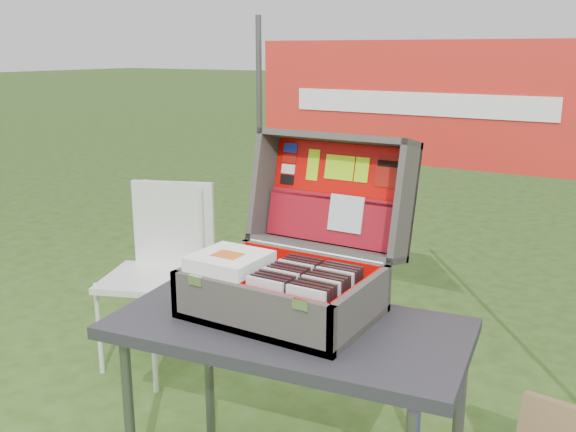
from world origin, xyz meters
The scene contains 82 objects.
table centered at (0.03, -0.07, 0.35)m, with size 1.12×0.56×0.70m, color #26262A, non-canonical shape.
table_top centered at (0.03, -0.07, 0.68)m, with size 1.12×0.56×0.04m, color #26262A.
table_leg_fl centered at (-0.47, -0.29, 0.33)m, with size 0.04×0.04×0.66m, color #59595B.
table_leg_bl centered at (-0.47, 0.15, 0.33)m, with size 0.04×0.04×0.66m, color #59595B.
suitcase centered at (-0.03, 0.04, 0.97)m, with size 0.58×0.57×0.54m, color #625D57, non-canonical shape.
suitcase_base_bottom centered at (-0.03, -0.02, 0.71)m, with size 0.58×0.41×0.02m, color #625D57.
suitcase_base_wall_front centered at (-0.03, -0.22, 0.78)m, with size 0.58×0.02×0.16m, color #625D57.
suitcase_base_wall_back centered at (-0.03, 0.18, 0.78)m, with size 0.58×0.02×0.16m, color #625D57.
suitcase_base_wall_left centered at (-0.30, -0.02, 0.78)m, with size 0.02×0.41×0.16m, color #625D57.
suitcase_base_wall_right centered at (0.25, -0.02, 0.78)m, with size 0.02×0.41×0.16m, color #625D57.
suitcase_liner_floor centered at (-0.03, -0.02, 0.72)m, with size 0.53×0.37×0.01m, color #EF0708.
suitcase_latch_left centered at (-0.21, -0.23, 0.84)m, with size 0.05×0.01×0.03m, color silver.
suitcase_latch_right centered at (0.16, -0.23, 0.84)m, with size 0.05×0.01×0.03m, color silver.
suitcase_hinge centered at (-0.03, 0.19, 0.85)m, with size 0.02×0.02×0.52m, color silver.
suitcase_lid_back centered at (-0.03, 0.37, 1.02)m, with size 0.58×0.41×0.02m, color #625D57.
suitcase_lid_rim_far centered at (-0.03, 0.35, 1.23)m, with size 0.58×0.02×0.16m, color #625D57.
suitcase_lid_rim_near centered at (-0.03, 0.27, 0.85)m, with size 0.58×0.02×0.16m, color #625D57.
suitcase_lid_rim_left centered at (-0.30, 0.31, 1.04)m, with size 0.02×0.41×0.16m, color #625D57.
suitcase_lid_rim_right centered at (0.25, 0.31, 1.04)m, with size 0.02×0.41×0.16m, color #625D57.
suitcase_lid_liner centered at (-0.03, 0.36, 1.03)m, with size 0.53×0.36×0.01m, color #EF0708.
suitcase_liner_wall_front centered at (-0.03, -0.20, 0.79)m, with size 0.53×0.01×0.13m, color #EF0708.
suitcase_liner_wall_back centered at (-0.03, 0.16, 0.79)m, with size 0.53×0.01×0.13m, color #EF0708.
suitcase_liner_wall_left centered at (-0.29, -0.02, 0.79)m, with size 0.01×0.37×0.13m, color #EF0708.
suitcase_liner_wall_right centered at (0.24, -0.02, 0.79)m, with size 0.01×0.37×0.13m, color #EF0708.
suitcase_lid_pocket centered at (-0.03, 0.32, 0.94)m, with size 0.51×0.17×0.03m, color maroon.
suitcase_pocket_edge centered at (-0.03, 0.33, 1.02)m, with size 0.50×0.02×0.02m, color maroon.
suitcase_pocket_cd centered at (0.04, 0.31, 0.97)m, with size 0.13×0.13×0.01m, color silver.
lid_sticker_cc_a centered at (-0.24, 0.39, 1.17)m, with size 0.06×0.04×0.00m, color #1933B2.
lid_sticker_cc_b centered at (-0.24, 0.38, 1.14)m, with size 0.06×0.04×0.00m, color #9C130B.
lid_sticker_cc_c centered at (-0.24, 0.37, 1.10)m, with size 0.06×0.04×0.00m, color white.
lid_sticker_cc_d centered at (-0.24, 0.36, 1.06)m, with size 0.06×0.04×0.00m, color black.
lid_card_neon_tall centered at (-0.13, 0.38, 1.12)m, with size 0.05×0.11×0.00m, color #A9E910.
lid_card_neon_main centered at (-0.03, 0.38, 1.12)m, with size 0.11×0.09×0.00m, color #A9E910.
lid_card_neon_small centered at (0.06, 0.38, 1.12)m, with size 0.05×0.09×0.00m, color #A9E910.
lid_sticker_band centered at (0.17, 0.38, 1.12)m, with size 0.10×0.10×0.00m, color #9C130B.
lid_sticker_band_bar centered at (0.17, 0.38, 1.15)m, with size 0.09×0.02×0.00m, color black.
cd_left_0 centered at (0.01, -0.18, 0.80)m, with size 0.13×0.01×0.15m, color silver.
cd_left_1 centered at (0.01, -0.16, 0.80)m, with size 0.13×0.01×0.15m, color black.
cd_left_2 centered at (0.01, -0.13, 0.80)m, with size 0.13×0.01×0.15m, color black.
cd_left_3 centered at (0.01, -0.11, 0.80)m, with size 0.13×0.01×0.15m, color black.
cd_left_4 centered at (0.01, -0.09, 0.80)m, with size 0.13×0.01×0.15m, color silver.
cd_left_5 centered at (0.01, -0.07, 0.80)m, with size 0.13×0.01×0.15m, color black.
cd_left_6 centered at (0.01, -0.04, 0.80)m, with size 0.13×0.01×0.15m, color black.
cd_left_7 centered at (0.01, -0.02, 0.80)m, with size 0.13×0.01×0.15m, color black.
cd_left_8 centered at (0.01, 0.00, 0.80)m, with size 0.13×0.01×0.15m, color silver.
cd_left_9 centered at (0.01, 0.03, 0.80)m, with size 0.13×0.01×0.15m, color black.
cd_left_10 centered at (0.01, 0.05, 0.80)m, with size 0.13×0.01×0.15m, color black.
cd_left_11 centered at (0.01, 0.07, 0.80)m, with size 0.13×0.01×0.15m, color black.
cd_right_0 centered at (0.15, -0.18, 0.80)m, with size 0.13×0.01×0.15m, color silver.
cd_right_1 centered at (0.15, -0.16, 0.80)m, with size 0.13×0.01×0.15m, color black.
cd_right_2 centered at (0.15, -0.13, 0.80)m, with size 0.13×0.01×0.15m, color black.
cd_right_3 centered at (0.15, -0.11, 0.80)m, with size 0.13×0.01×0.15m, color black.
cd_right_4 centered at (0.15, -0.09, 0.80)m, with size 0.13×0.01×0.15m, color silver.
cd_right_5 centered at (0.15, -0.07, 0.80)m, with size 0.13×0.01×0.15m, color black.
cd_right_6 centered at (0.15, -0.04, 0.80)m, with size 0.13×0.01×0.15m, color black.
cd_right_7 centered at (0.15, -0.02, 0.80)m, with size 0.13×0.01×0.15m, color black.
cd_right_8 centered at (0.15, 0.00, 0.80)m, with size 0.13×0.01×0.15m, color silver.
cd_right_9 centered at (0.15, 0.03, 0.80)m, with size 0.13×0.01×0.15m, color black.
cd_right_10 centered at (0.15, 0.05, 0.80)m, with size 0.13×0.01×0.15m, color black.
cd_right_11 centered at (0.15, 0.07, 0.80)m, with size 0.13×0.01×0.15m, color black.
songbook_0 centered at (-0.18, -0.10, 0.86)m, with size 0.22×0.22×0.01m, color white.
songbook_1 centered at (-0.18, -0.10, 0.86)m, with size 0.22×0.22×0.01m, color white.
songbook_2 centered at (-0.18, -0.10, 0.87)m, with size 0.22×0.22×0.01m, color white.
songbook_3 centered at (-0.18, -0.10, 0.87)m, with size 0.22×0.22×0.01m, color white.
songbook_4 centered at (-0.18, -0.10, 0.88)m, with size 0.22×0.22×0.01m, color white.
songbook_5 centered at (-0.18, -0.10, 0.88)m, with size 0.22×0.22×0.01m, color white.
songbook_6 centered at (-0.18, -0.10, 0.89)m, with size 0.22×0.22×0.01m, color white.
songbook_7 centered at (-0.18, -0.10, 0.89)m, with size 0.22×0.22×0.01m, color white.
songbook_8 centered at (-0.18, -0.10, 0.90)m, with size 0.22×0.22×0.01m, color white.
songbook_graphic centered at (-0.18, -0.11, 0.90)m, with size 0.09×0.07×0.00m, color #D85919.
chair centered at (-1.08, 0.47, 0.45)m, with size 0.41×0.45×0.91m, color silver, non-canonical shape.
chair_seat centered at (-1.08, 0.47, 0.46)m, with size 0.41×0.41×0.03m, color silver.
chair_backrest centered at (-1.08, 0.67, 0.69)m, with size 0.41×0.03×0.43m, color silver.
chair_leg_fl centered at (-1.26, 0.30, 0.23)m, with size 0.02×0.02×0.46m, color silver.
chair_leg_fr centered at (-0.91, 0.30, 0.23)m, with size 0.02×0.02×0.46m, color silver.
chair_leg_bl centered at (-1.26, 0.65, 0.23)m, with size 0.02×0.02×0.46m, color silver.
chair_leg_br centered at (-0.91, 0.65, 0.23)m, with size 0.02×0.02×0.46m, color silver.
chair_upright_left centered at (-1.26, 0.67, 0.68)m, with size 0.02×0.02×0.43m, color silver.
chair_upright_right centered at (-0.91, 0.67, 0.68)m, with size 0.02×0.02×0.43m, color silver.
banner_post_left centered at (-0.85, 1.10, 0.85)m, with size 0.03×0.03×1.70m, color #59595B.
banner centered at (0.00, 1.09, 1.30)m, with size 1.60×0.01×0.55m, color red.
banner_text centered at (0.00, 1.08, 1.30)m, with size 1.20×0.00×0.10m, color white.
Camera 1 is at (0.99, -1.67, 1.53)m, focal length 40.00 mm.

